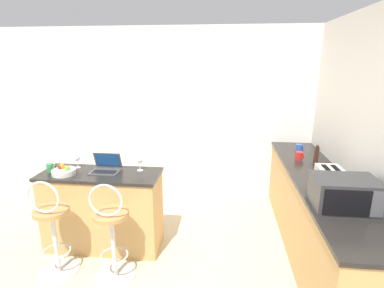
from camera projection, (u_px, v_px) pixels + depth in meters
The scene contains 15 objects.
wall_back at pixel (171, 114), 4.66m from camera, with size 12.00×0.06×2.60m.
breakfast_bar at pixel (103, 210), 3.42m from camera, with size 1.33×0.51×0.91m.
counter_right at pixel (315, 216), 3.30m from camera, with size 0.60×2.87×0.91m.
bar_stool_near at pixel (53, 230), 2.94m from camera, with size 0.40×0.40×1.04m.
bar_stool_far at pixel (112, 234), 2.88m from camera, with size 0.40×0.40×1.04m.
laptop at pixel (106, 167), 3.34m from camera, with size 0.31×0.24×0.20m.
microwave at pixel (344, 194), 2.47m from camera, with size 0.50×0.36×0.27m.
toaster at pixel (330, 177), 2.95m from camera, with size 0.25×0.32×0.18m.
wine_glass_tall at pixel (140, 161), 3.34m from camera, with size 0.07×0.07×0.16m.
wine_glass_short at pixel (77, 158), 3.43m from camera, with size 0.07×0.07×0.16m.
mug_green at pixel (50, 168), 3.31m from camera, with size 0.09×0.08×0.10m.
mug_blue at pixel (299, 148), 4.09m from camera, with size 0.10×0.08×0.10m.
mug_red at pixel (299, 156), 3.72m from camera, with size 0.10×0.08×0.10m.
fruit_bowl at pixel (64, 171), 3.25m from camera, with size 0.25×0.25×0.11m.
pepper_mill at pixel (316, 156), 3.46m from camera, with size 0.05×0.05×0.26m.
Camera 1 is at (0.83, -2.17, 2.10)m, focal length 28.00 mm.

